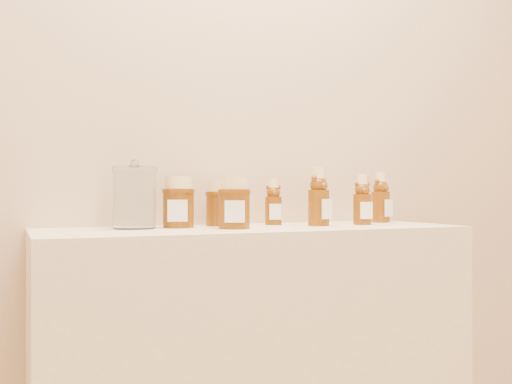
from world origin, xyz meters
name	(u,v)px	position (x,y,z in m)	size (l,w,h in m)	color
wall_back	(231,81)	(0.00, 1.75, 1.35)	(3.50, 0.02, 2.70)	tan
bear_bottle_back_left	(273,199)	(0.10, 1.65, 0.98)	(0.05, 0.05, 0.16)	#562906
bear_bottle_back_mid	(318,197)	(0.25, 1.65, 0.98)	(0.06, 0.06, 0.17)	#562906
bear_bottle_back_right	(381,194)	(0.49, 1.65, 0.99)	(0.06, 0.06, 0.19)	#562906
bear_bottle_front_left	(319,193)	(0.20, 1.55, 1.00)	(0.07, 0.07, 0.20)	#562906
bear_bottle_front_right	(362,196)	(0.36, 1.55, 0.99)	(0.06, 0.06, 0.17)	#562906
honey_jar_left	(178,202)	(-0.21, 1.63, 0.97)	(0.09, 0.09, 0.14)	#562906
honey_jar_back	(220,203)	(-0.07, 1.67, 0.97)	(0.09, 0.09, 0.13)	#562906
honey_jar_front	(234,203)	(-0.08, 1.53, 0.97)	(0.09, 0.09, 0.14)	#562906
glass_canister	(135,195)	(-0.33, 1.63, 0.99)	(0.12, 0.12, 0.18)	white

